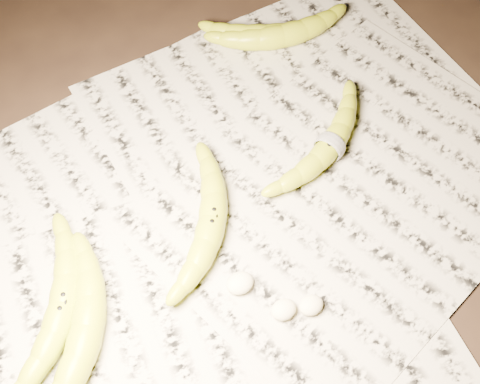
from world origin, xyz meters
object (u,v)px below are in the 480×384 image
banana_center (212,220)px  banana_upper_a (282,34)px  banana_left_a (62,306)px  banana_taped (330,145)px  banana_left_b (86,329)px  banana_upper_b (266,34)px

banana_center → banana_upper_a: bearing=-9.5°
banana_left_a → banana_center: size_ratio=1.04×
banana_left_a → banana_taped: bearing=-49.6°
banana_left_a → banana_taped: (0.42, 0.03, -0.00)m
banana_left_a → banana_left_b: banana_left_b is taller
banana_center → banana_taped: (0.20, 0.02, -0.00)m
banana_left_a → banana_upper_b: bearing=-24.1°
banana_left_a → banana_center: same height
banana_center → banana_upper_b: size_ratio=1.17×
banana_upper_a → banana_taped: bearing=-90.6°
banana_left_a → banana_upper_a: same height
banana_left_b → banana_center: banana_left_b is taller
banana_center → banana_left_b: bearing=143.2°
banana_left_b → banana_taped: size_ratio=1.02×
banana_left_a → banana_center: (0.21, 0.01, 0.00)m
banana_taped → banana_upper_b: banana_upper_b is taller
banana_left_a → banana_taped: size_ratio=1.03×
banana_left_a → banana_center: 0.21m
banana_center → banana_upper_b: banana_center is taller
banana_left_b → banana_center: size_ratio=1.03×
banana_left_a → banana_upper_b: (0.46, 0.26, -0.00)m
banana_upper_a → banana_center: bearing=-123.2°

